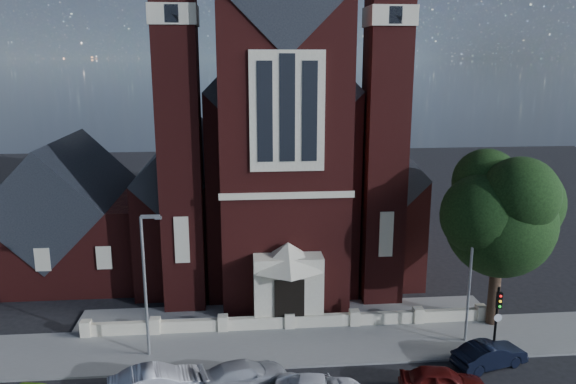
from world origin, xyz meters
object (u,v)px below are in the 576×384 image
(street_lamp_right, at_px, (472,267))
(car_navy, at_px, (490,355))
(street_lamp_left, at_px, (146,278))
(traffic_signal, at_px, (497,312))
(car_silver_b, at_px, (244,375))
(street_tree, at_px, (505,217))
(car_silver_a, at_px, (157,383))
(car_dark_red, at_px, (442,382))
(church, at_px, (272,152))
(parish_hall, at_px, (68,219))

(street_lamp_right, bearing_deg, car_navy, -87.01)
(street_lamp_left, relative_size, traffic_signal, 2.02)
(car_silver_b, bearing_deg, street_tree, -86.97)
(car_navy, bearing_deg, street_lamp_right, -13.55)
(street_tree, height_order, street_lamp_left, street_tree)
(car_silver_a, distance_m, car_navy, 17.29)
(traffic_signal, xyz_separation_m, car_navy, (-0.77, -1.09, -1.91))
(traffic_signal, xyz_separation_m, car_dark_red, (-4.20, -3.39, -1.88))
(church, height_order, car_silver_a, church)
(parish_hall, xyz_separation_m, street_tree, (28.60, -12.29, 2.95))
(car_dark_red, bearing_deg, parish_hall, 58.94)
(street_lamp_right, bearing_deg, street_tree, 34.26)
(street_lamp_left, bearing_deg, car_dark_red, -18.66)
(street_lamp_left, height_order, car_silver_a, street_lamp_left)
(car_dark_red, height_order, car_navy, car_dark_red)
(car_navy, bearing_deg, parish_hall, 41.02)
(car_silver_a, bearing_deg, parish_hall, 12.05)
(car_silver_b, xyz_separation_m, car_navy, (13.04, 0.72, 0.03))
(parish_hall, xyz_separation_m, car_navy, (26.23, -16.67, -3.34))
(street_lamp_left, bearing_deg, street_lamp_right, 0.00)
(parish_hall, distance_m, car_silver_b, 22.09)
(car_silver_b, bearing_deg, church, -22.44)
(parish_hall, relative_size, car_silver_b, 2.75)
(church, bearing_deg, street_lamp_left, -112.66)
(street_lamp_left, distance_m, car_dark_red, 16.01)
(street_tree, height_order, car_dark_red, street_tree)
(car_silver_a, distance_m, car_silver_b, 4.24)
(street_lamp_right, height_order, car_dark_red, street_lamp_right)
(church, distance_m, car_dark_red, 25.96)
(parish_hall, bearing_deg, church, 17.16)
(parish_hall, relative_size, street_lamp_left, 1.51)
(street_lamp_left, relative_size, car_silver_b, 1.83)
(street_lamp_right, height_order, car_navy, street_lamp_right)
(parish_hall, relative_size, car_dark_red, 2.95)
(church, relative_size, street_lamp_left, 4.31)
(parish_hall, bearing_deg, car_silver_b, -52.81)
(street_lamp_right, bearing_deg, street_lamp_left, 180.00)
(street_lamp_right, xyz_separation_m, car_dark_red, (-3.29, -4.97, -3.89))
(parish_hall, height_order, traffic_signal, parish_hall)
(car_silver_a, xyz_separation_m, car_dark_red, (13.81, -1.04, -0.05))
(traffic_signal, relative_size, car_silver_b, 0.90)
(church, bearing_deg, car_silver_b, -97.16)
(parish_hall, relative_size, street_tree, 1.14)
(car_navy, bearing_deg, traffic_signal, -51.69)
(car_silver_b, bearing_deg, traffic_signal, -97.79)
(street_tree, distance_m, car_silver_a, 21.32)
(church, xyz_separation_m, street_lamp_left, (-7.91, -18.94, -3.59))
(car_navy, bearing_deg, street_tree, -44.96)
(parish_hall, xyz_separation_m, street_lamp_left, (8.09, -14.00, 0.59))
(church, height_order, street_lamp_left, church)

